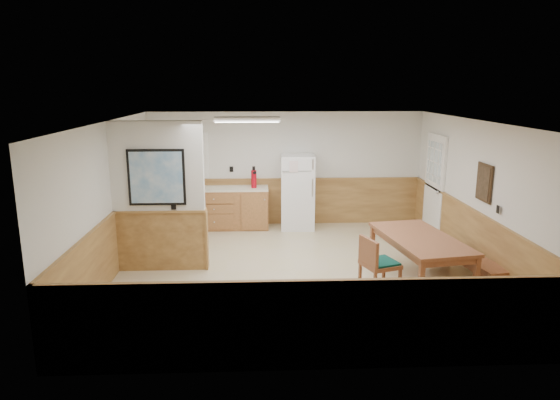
{
  "coord_description": "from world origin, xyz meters",
  "views": [
    {
      "loc": [
        -0.6,
        -7.9,
        3.05
      ],
      "look_at": [
        -0.24,
        0.4,
        1.14
      ],
      "focal_mm": 32.0,
      "sensor_mm": 36.0,
      "label": 1
    }
  ],
  "objects_px": {
    "refrigerator": "(298,192)",
    "dining_chair": "(375,261)",
    "soap_bottle": "(179,183)",
    "dining_table": "(420,242)",
    "dining_bench": "(468,260)",
    "fire_extinguisher": "(254,178)"
  },
  "relations": [
    {
      "from": "refrigerator",
      "to": "soap_bottle",
      "type": "height_order",
      "value": "refrigerator"
    },
    {
      "from": "dining_chair",
      "to": "soap_bottle",
      "type": "bearing_deg",
      "value": 114.67
    },
    {
      "from": "dining_bench",
      "to": "dining_chair",
      "type": "bearing_deg",
      "value": -177.51
    },
    {
      "from": "dining_table",
      "to": "fire_extinguisher",
      "type": "distance_m",
      "value": 4.16
    },
    {
      "from": "refrigerator",
      "to": "dining_chair",
      "type": "relative_size",
      "value": 1.89
    },
    {
      "from": "dining_bench",
      "to": "soap_bottle",
      "type": "xyz_separation_m",
      "value": [
        -5.0,
        3.24,
        0.67
      ]
    },
    {
      "from": "dining_table",
      "to": "refrigerator",
      "type": "bearing_deg",
      "value": 108.69
    },
    {
      "from": "dining_table",
      "to": "dining_bench",
      "type": "distance_m",
      "value": 0.85
    },
    {
      "from": "refrigerator",
      "to": "fire_extinguisher",
      "type": "bearing_deg",
      "value": -178.01
    },
    {
      "from": "dining_table",
      "to": "fire_extinguisher",
      "type": "height_order",
      "value": "fire_extinguisher"
    },
    {
      "from": "dining_table",
      "to": "dining_bench",
      "type": "xyz_separation_m",
      "value": [
        0.79,
        0.01,
        -0.31
      ]
    },
    {
      "from": "dining_table",
      "to": "soap_bottle",
      "type": "distance_m",
      "value": 5.34
    },
    {
      "from": "dining_bench",
      "to": "dining_chair",
      "type": "relative_size",
      "value": 2.03
    },
    {
      "from": "refrigerator",
      "to": "dining_table",
      "type": "height_order",
      "value": "refrigerator"
    },
    {
      "from": "refrigerator",
      "to": "soap_bottle",
      "type": "bearing_deg",
      "value": -179.17
    },
    {
      "from": "dining_chair",
      "to": "soap_bottle",
      "type": "relative_size",
      "value": 3.63
    },
    {
      "from": "dining_bench",
      "to": "soap_bottle",
      "type": "height_order",
      "value": "soap_bottle"
    },
    {
      "from": "refrigerator",
      "to": "soap_bottle",
      "type": "distance_m",
      "value": 2.55
    },
    {
      "from": "dining_table",
      "to": "soap_bottle",
      "type": "bearing_deg",
      "value": 133.38
    },
    {
      "from": "dining_bench",
      "to": "fire_extinguisher",
      "type": "distance_m",
      "value": 4.73
    },
    {
      "from": "refrigerator",
      "to": "dining_table",
      "type": "distance_m",
      "value": 3.61
    },
    {
      "from": "dining_bench",
      "to": "fire_extinguisher",
      "type": "height_order",
      "value": "fire_extinguisher"
    }
  ]
}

